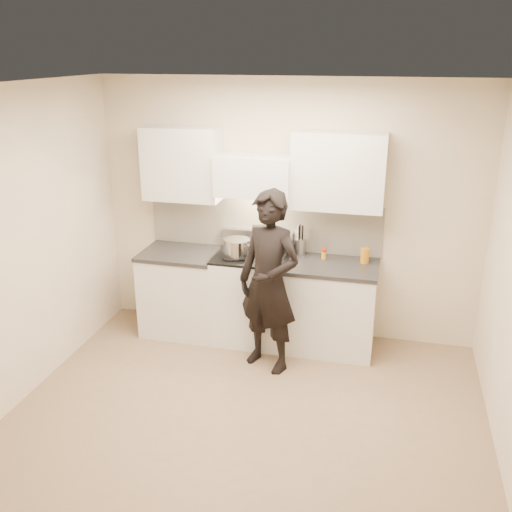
# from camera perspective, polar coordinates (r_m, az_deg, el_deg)

# --- Properties ---
(ground_plane) EXTENTS (4.00, 4.00, 0.00)m
(ground_plane) POSITION_cam_1_polar(r_m,az_deg,el_deg) (5.01, -1.11, -15.96)
(ground_plane) COLOR #86654C
(room_shell) EXTENTS (4.04, 3.54, 2.70)m
(room_shell) POSITION_cam_1_polar(r_m,az_deg,el_deg) (4.63, -0.74, 3.12)
(room_shell) COLOR beige
(room_shell) RESTS_ON ground
(stove) EXTENTS (0.76, 0.65, 0.96)m
(stove) POSITION_cam_1_polar(r_m,az_deg,el_deg) (6.04, -0.42, -4.12)
(stove) COLOR silver
(stove) RESTS_ON ground
(counter_right) EXTENTS (0.92, 0.67, 0.92)m
(counter_right) POSITION_cam_1_polar(r_m,az_deg,el_deg) (5.91, 7.43, -4.99)
(counter_right) COLOR silver
(counter_right) RESTS_ON ground
(counter_left) EXTENTS (0.82, 0.67, 0.92)m
(counter_left) POSITION_cam_1_polar(r_m,az_deg,el_deg) (6.27, -7.36, -3.50)
(counter_left) COLOR silver
(counter_left) RESTS_ON ground
(wok) EXTENTS (0.38, 0.47, 0.31)m
(wok) POSITION_cam_1_polar(r_m,az_deg,el_deg) (5.91, 1.79, 1.44)
(wok) COLOR #B2B2B2
(wok) RESTS_ON stove
(stock_pot) EXTENTS (0.36, 0.35, 0.18)m
(stock_pot) POSITION_cam_1_polar(r_m,az_deg,el_deg) (5.77, -1.90, 0.84)
(stock_pot) COLOR #B2B2B2
(stock_pot) RESTS_ON stove
(utensil_crock) EXTENTS (0.12, 0.12, 0.31)m
(utensil_crock) POSITION_cam_1_polar(r_m,az_deg,el_deg) (5.95, 4.43, 1.07)
(utensil_crock) COLOR #A9A9AF
(utensil_crock) RESTS_ON counter_right
(spice_jar) EXTENTS (0.05, 0.05, 0.11)m
(spice_jar) POSITION_cam_1_polar(r_m,az_deg,el_deg) (5.85, 6.80, 0.21)
(spice_jar) COLOR orange
(spice_jar) RESTS_ON counter_right
(oil_glass) EXTENTS (0.09, 0.09, 0.15)m
(oil_glass) POSITION_cam_1_polar(r_m,az_deg,el_deg) (5.80, 10.83, 0.05)
(oil_glass) COLOR #AE6E12
(oil_glass) RESTS_ON counter_right
(person) EXTENTS (0.76, 0.64, 1.76)m
(person) POSITION_cam_1_polar(r_m,az_deg,el_deg) (5.35, 1.31, -2.66)
(person) COLOR black
(person) RESTS_ON ground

